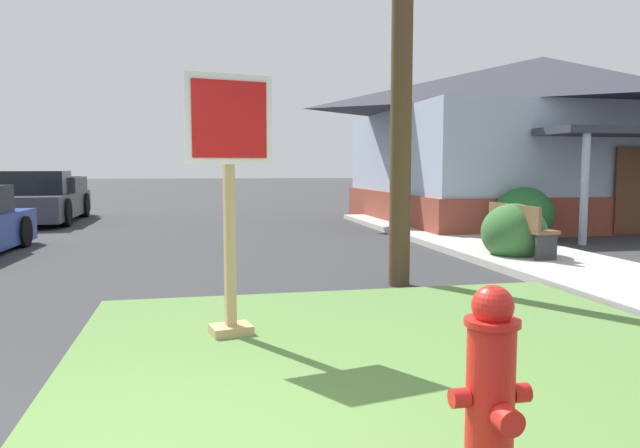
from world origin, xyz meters
The scene contains 10 objects.
grass_corner_patch centered at (2.00, 1.49, 0.04)m, with size 5.45×5.46×0.08m, color #567F3D.
sidewalk_strip centered at (5.92, 5.99, 0.06)m, with size 2.20×18.01×0.12m, color #B2AFA8.
fire_hydrant centered at (1.63, -0.36, 0.55)m, with size 0.38×0.34×0.99m.
stop_sign centered at (0.63, 2.57, 1.24)m, with size 0.77×0.35×2.32m.
manhole_cover centered at (0.26, 2.42, 0.01)m, with size 0.70×0.70×0.02m, color black.
pickup_truck_charcoal centered at (-4.05, 15.53, 0.62)m, with size 2.20×5.21×1.48m.
street_bench centered at (5.66, 6.27, 0.59)m, with size 0.46×1.51×0.85m.
corner_house centered at (10.22, 12.98, 2.43)m, with size 9.98×9.20×4.75m.
shrub_near_porch centered at (7.27, 8.84, 0.58)m, with size 1.26×1.26×1.16m, color #245F2C.
shrub_by_curb centered at (5.59, 6.30, 0.49)m, with size 1.09×1.09×0.98m, color #366933.
Camera 1 is at (0.33, -2.76, 1.60)m, focal length 33.34 mm.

